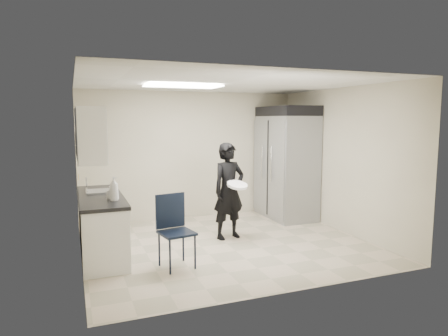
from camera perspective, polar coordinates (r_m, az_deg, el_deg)
name	(u,v)px	position (r m, az deg, el deg)	size (l,w,h in m)	color
floor	(227,244)	(6.69, 0.37, -10.76)	(4.50, 4.50, 0.00)	#BCAB94
ceiling	(227,83)	(6.39, 0.38, 12.02)	(4.50, 4.50, 0.00)	silver
back_wall	(191,155)	(8.30, -4.67, 1.85)	(4.50, 4.50, 0.00)	beige
left_wall	(78,172)	(5.98, -20.15, -0.54)	(4.00, 4.00, 0.00)	beige
right_wall	(342,160)	(7.53, 16.54, 1.06)	(4.00, 4.00, 0.00)	beige
ceiling_panel	(183,86)	(6.58, -5.89, 11.58)	(1.20, 0.60, 0.02)	white
lower_counter	(101,227)	(6.35, -17.12, -8.00)	(0.60, 1.90, 0.86)	silver
countertop	(100,197)	(6.25, -17.26, -3.97)	(0.64, 1.95, 0.05)	black
sink	(100,195)	(6.50, -17.23, -3.69)	(0.42, 0.40, 0.14)	gray
faucet	(86,186)	(6.46, -19.05, -2.46)	(0.02, 0.02, 0.24)	silver
upper_cabinets	(89,134)	(6.14, -18.75, 4.63)	(0.35, 1.80, 0.75)	silver
towel_dispenser	(82,144)	(7.29, -19.58, 3.29)	(0.22, 0.30, 0.35)	black
notice_sticker_left	(78,177)	(6.09, -20.08, -1.16)	(0.00, 0.12, 0.07)	yellow
notice_sticker_right	(78,177)	(6.29, -20.10, -1.28)	(0.00, 0.12, 0.07)	yellow
commercial_fridge	(286,167)	(8.38, 8.88, 0.12)	(0.80, 1.35, 2.10)	gray
fridge_compressor	(287,111)	(8.32, 9.03, 8.01)	(0.80, 1.35, 0.20)	black
folding_chair	(177,233)	(5.57, -6.78, -9.20)	(0.43, 0.43, 0.98)	black
man_tuxedo	(229,191)	(6.82, 0.70, -3.29)	(0.60, 0.40, 1.64)	black
bucket_lid	(237,185)	(6.59, 1.90, -2.44)	(0.34, 0.34, 0.04)	white
soap_bottle_a	(114,189)	(5.76, -15.44, -2.88)	(0.13, 0.13, 0.33)	white
soap_bottle_b	(110,192)	(5.92, -15.94, -3.36)	(0.08, 0.09, 0.19)	silver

